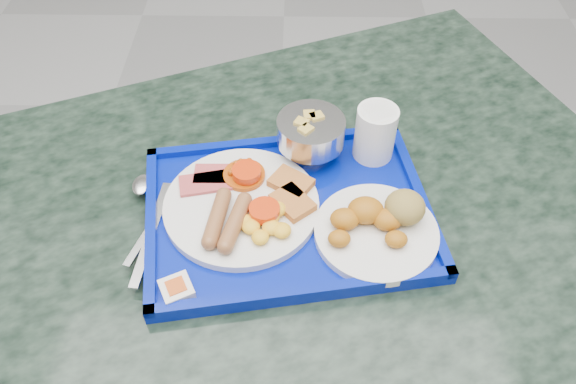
{
  "coord_description": "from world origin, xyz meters",
  "views": [
    {
      "loc": [
        0.06,
        -0.37,
        1.4
      ],
      "look_at": [
        0.05,
        0.16,
        0.81
      ],
      "focal_mm": 35.0,
      "sensor_mm": 36.0,
      "label": 1
    }
  ],
  "objects_px": {
    "tray": "(288,212)",
    "juice_cup": "(375,131)",
    "table": "(263,294)",
    "fruit_bowl": "(311,132)",
    "bread_plate": "(379,224)",
    "main_plate": "(245,204)"
  },
  "relations": [
    {
      "from": "main_plate",
      "to": "juice_cup",
      "type": "bearing_deg",
      "value": 31.67
    },
    {
      "from": "table",
      "to": "fruit_bowl",
      "type": "relative_size",
      "value": 13.52
    },
    {
      "from": "tray",
      "to": "bread_plate",
      "type": "distance_m",
      "value": 0.14
    },
    {
      "from": "main_plate",
      "to": "fruit_bowl",
      "type": "height_order",
      "value": "fruit_bowl"
    },
    {
      "from": "tray",
      "to": "fruit_bowl",
      "type": "bearing_deg",
      "value": 74.22
    },
    {
      "from": "table",
      "to": "bread_plate",
      "type": "xyz_separation_m",
      "value": [
        0.17,
        -0.02,
        0.23
      ]
    },
    {
      "from": "table",
      "to": "fruit_bowl",
      "type": "height_order",
      "value": "fruit_bowl"
    },
    {
      "from": "tray",
      "to": "juice_cup",
      "type": "relative_size",
      "value": 5.11
    },
    {
      "from": "main_plate",
      "to": "juice_cup",
      "type": "distance_m",
      "value": 0.23
    },
    {
      "from": "table",
      "to": "tray",
      "type": "bearing_deg",
      "value": 19.59
    },
    {
      "from": "tray",
      "to": "main_plate",
      "type": "height_order",
      "value": "main_plate"
    },
    {
      "from": "table",
      "to": "fruit_bowl",
      "type": "bearing_deg",
      "value": 60.19
    },
    {
      "from": "bread_plate",
      "to": "fruit_bowl",
      "type": "bearing_deg",
      "value": 121.44
    },
    {
      "from": "tray",
      "to": "fruit_bowl",
      "type": "distance_m",
      "value": 0.13
    },
    {
      "from": "tray",
      "to": "fruit_bowl",
      "type": "relative_size",
      "value": 4.29
    },
    {
      "from": "bread_plate",
      "to": "main_plate",
      "type": "bearing_deg",
      "value": 168.78
    },
    {
      "from": "tray",
      "to": "bread_plate",
      "type": "xyz_separation_m",
      "value": [
        0.13,
        -0.04,
        0.02
      ]
    },
    {
      "from": "table",
      "to": "fruit_bowl",
      "type": "distance_m",
      "value": 0.3
    },
    {
      "from": "main_plate",
      "to": "fruit_bowl",
      "type": "xyz_separation_m",
      "value": [
        0.1,
        0.12,
        0.04
      ]
    },
    {
      "from": "main_plate",
      "to": "bread_plate",
      "type": "relative_size",
      "value": 1.3
    },
    {
      "from": "tray",
      "to": "main_plate",
      "type": "distance_m",
      "value": 0.07
    },
    {
      "from": "tray",
      "to": "juice_cup",
      "type": "bearing_deg",
      "value": 42.27
    }
  ]
}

